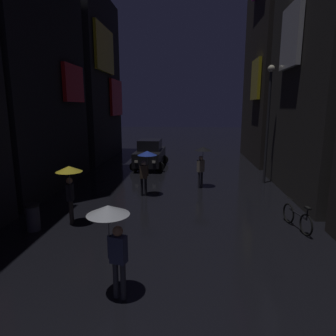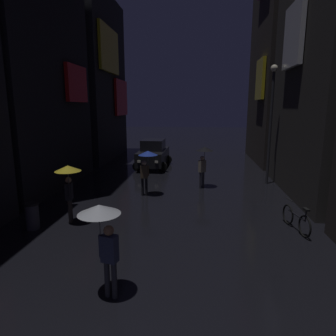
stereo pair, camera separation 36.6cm
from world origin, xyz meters
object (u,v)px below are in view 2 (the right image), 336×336
pedestrian_foreground_left_blue (147,161)px  streetlamp_right_far (271,112)px  pedestrian_foreground_right_black (204,156)px  trash_bin (32,216)px  car_distant (153,154)px  pedestrian_midstreet_centre_clear (103,225)px  pedestrian_midstreet_left_yellow (68,178)px  bicycle_parked_at_storefront (296,219)px

pedestrian_foreground_left_blue → streetlamp_right_far: size_ratio=0.34×
pedestrian_foreground_right_black → trash_bin: bearing=-134.6°
car_distant → pedestrian_midstreet_centre_clear: bearing=-85.6°
pedestrian_foreground_left_blue → pedestrian_midstreet_left_yellow: same height
streetlamp_right_far → pedestrian_midstreet_centre_clear: bearing=-118.4°
car_distant → streetlamp_right_far: (6.79, -3.76, 2.88)m
pedestrian_foreground_right_black → pedestrian_midstreet_left_yellow: bearing=-132.0°
pedestrian_midstreet_left_yellow → streetlamp_right_far: size_ratio=0.34×
car_distant → trash_bin: bearing=-103.0°
bicycle_parked_at_storefront → car_distant: (-6.39, 10.11, 0.54)m
pedestrian_midstreet_left_yellow → trash_bin: (-1.08, -0.63, -1.20)m
trash_bin → pedestrian_foreground_right_black: bearing=45.4°
streetlamp_right_far → pedestrian_midstreet_left_yellow: bearing=-141.7°
pedestrian_foreground_left_blue → trash_bin: size_ratio=2.28×
pedestrian_foreground_left_blue → trash_bin: bearing=-126.9°
pedestrian_foreground_right_black → car_distant: 6.02m
streetlamp_right_far → trash_bin: 12.18m
pedestrian_midstreet_centre_clear → car_distant: bearing=94.4°
pedestrian_midstreet_centre_clear → car_distant: 14.34m
pedestrian_foreground_right_black → pedestrian_midstreet_centre_clear: bearing=-103.5°
streetlamp_right_far → trash_bin: size_ratio=6.65×
streetlamp_right_far → pedestrian_foreground_left_blue: bearing=-155.0°
streetlamp_right_far → pedestrian_foreground_right_black: bearing=-161.1°
pedestrian_midstreet_centre_clear → pedestrian_midstreet_left_yellow: 4.76m
pedestrian_foreground_right_black → streetlamp_right_far: (3.44, 1.18, 2.14)m
bicycle_parked_at_storefront → streetlamp_right_far: 7.22m
pedestrian_midstreet_centre_clear → pedestrian_midstreet_left_yellow: size_ratio=1.00×
pedestrian_foreground_right_black → pedestrian_foreground_left_blue: size_ratio=1.00×
pedestrian_foreground_left_blue → pedestrian_midstreet_left_yellow: bearing=-120.3°
pedestrian_midstreet_centre_clear → streetlamp_right_far: bearing=61.6°
pedestrian_foreground_right_black → pedestrian_midstreet_left_yellow: same height
pedestrian_midstreet_left_yellow → bicycle_parked_at_storefront: size_ratio=1.18×
bicycle_parked_at_storefront → car_distant: 11.97m
streetlamp_right_far → trash_bin: (-9.30, -7.12, -3.34)m
bicycle_parked_at_storefront → trash_bin: bearing=-175.0°
bicycle_parked_at_storefront → pedestrian_foreground_right_black: bearing=120.5°
pedestrian_foreground_right_black → trash_bin: size_ratio=2.28×
streetlamp_right_far → trash_bin: bearing=-142.6°
pedestrian_foreground_right_black → streetlamp_right_far: size_ratio=0.34×
pedestrian_midstreet_left_yellow → pedestrian_foreground_left_blue: bearing=59.7°
pedestrian_foreground_left_blue → streetlamp_right_far: bearing=25.0°
pedestrian_midstreet_left_yellow → trash_bin: pedestrian_midstreet_left_yellow is taller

